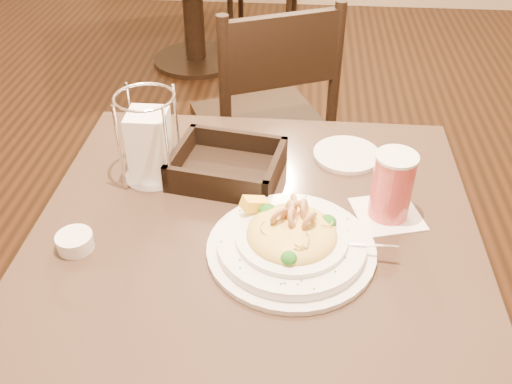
# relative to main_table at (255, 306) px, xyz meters

# --- Properties ---
(main_table) EXTENTS (0.90, 0.90, 0.73)m
(main_table) POSITION_rel_main_table_xyz_m (0.00, 0.00, 0.00)
(main_table) COLOR black
(main_table) RESTS_ON ground
(dining_chair_near) EXTENTS (0.55, 0.55, 0.93)m
(dining_chair_near) POSITION_rel_main_table_xyz_m (-0.03, 0.84, -0.00)
(dining_chair_near) COLOR black
(dining_chair_near) RESTS_ON ground
(pasta_bowl) EXTENTS (0.36, 0.33, 0.10)m
(pasta_bowl) POSITION_rel_main_table_xyz_m (0.07, -0.06, 0.26)
(pasta_bowl) COLOR white
(pasta_bowl) RESTS_ON main_table
(drink_glass) EXTENTS (0.16, 0.16, 0.15)m
(drink_glass) POSITION_rel_main_table_xyz_m (0.27, 0.07, 0.30)
(drink_glass) COLOR white
(drink_glass) RESTS_ON main_table
(bread_basket) EXTENTS (0.27, 0.23, 0.07)m
(bread_basket) POSITION_rel_main_table_xyz_m (-0.08, 0.18, 0.25)
(bread_basket) COLOR black
(bread_basket) RESTS_ON main_table
(napkin_caddy) EXTENTS (0.13, 0.13, 0.21)m
(napkin_caddy) POSITION_rel_main_table_xyz_m (-0.24, 0.16, 0.32)
(napkin_caddy) COLOR silver
(napkin_caddy) RESTS_ON main_table
(side_plate) EXTENTS (0.19, 0.19, 0.01)m
(side_plate) POSITION_rel_main_table_xyz_m (0.19, 0.29, 0.23)
(side_plate) COLOR white
(side_plate) RESTS_ON main_table
(butter_ramekin) EXTENTS (0.08, 0.08, 0.03)m
(butter_ramekin) POSITION_rel_main_table_xyz_m (-0.34, -0.08, 0.24)
(butter_ramekin) COLOR white
(butter_ramekin) RESTS_ON main_table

